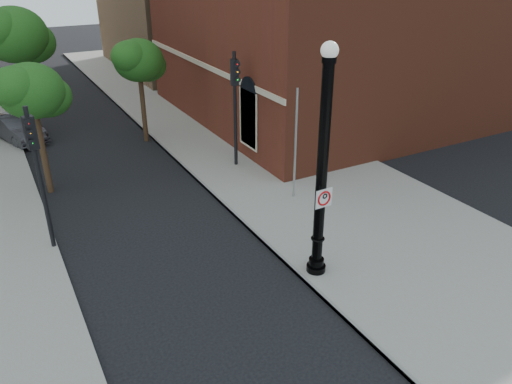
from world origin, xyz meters
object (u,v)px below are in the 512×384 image
lamppost (322,179)px  parked_car (16,128)px  no_parking_sign (324,198)px  traffic_signal_right (235,92)px  traffic_signal_left (35,157)px

lamppost → parked_car: lamppost is taller
lamppost → parked_car: size_ratio=1.67×
no_parking_sign → traffic_signal_right: size_ratio=0.11×
no_parking_sign → parked_car: 18.44m
no_parking_sign → traffic_signal_left: traffic_signal_left is taller
traffic_signal_right → no_parking_sign: bearing=-84.4°
parked_car → traffic_signal_right: size_ratio=0.80×
traffic_signal_left → traffic_signal_right: 8.89m
traffic_signal_left → parked_car: bearing=78.0°
no_parking_sign → traffic_signal_left: (-6.66, 5.40, 0.59)m
lamppost → traffic_signal_left: size_ratio=1.42×
no_parking_sign → parked_car: no_parking_sign is taller
traffic_signal_right → traffic_signal_left: bearing=-142.4°
lamppost → parked_car: (-6.59, 16.94, -2.47)m
parked_car → traffic_signal_left: (-0.07, -11.72, 2.55)m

